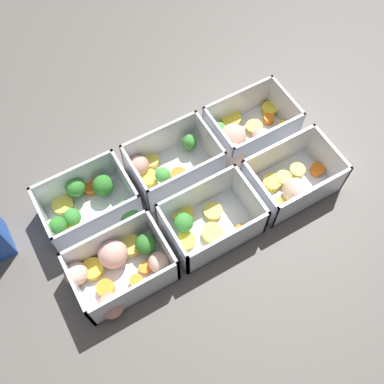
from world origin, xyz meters
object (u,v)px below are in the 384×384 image
Objects in this scene: container_near_right at (291,182)px; container_far_right at (244,135)px; container_near_left at (119,268)px; container_far_left at (90,205)px; container_far_center at (169,165)px; container_near_center at (207,222)px.

container_near_right is 0.82× the size of container_far_right.
container_far_left is at bearing 87.49° from container_near_left.
container_far_left is 0.99× the size of container_far_center.
container_near_center is 0.99× the size of container_far_center.
container_far_left is 0.16m from container_far_center.
container_near_left and container_far_center have the same top height.
container_far_left is at bearing 178.31° from container_far_right.
container_far_right is (0.16, -0.01, 0.00)m from container_far_center.
container_far_center is (-0.00, 0.13, 0.00)m from container_near_center.
container_near_center is at bearing -88.84° from container_far_center.
container_near_right and container_far_center have the same top height.
container_near_left is 1.10× the size of container_near_right.
container_near_center is 0.99× the size of container_near_right.
container_near_right is 0.23m from container_far_center.
container_near_left is 1.11× the size of container_far_left.
container_near_left and container_near_center have the same top height.
container_far_right is (0.32, 0.12, 0.00)m from container_near_left.
container_far_left is (-0.16, 0.13, 0.00)m from container_near_center.
container_near_left and container_near_right have the same top height.
container_far_right is (-0.02, 0.13, 0.00)m from container_near_right.
container_far_center is at bearing 91.16° from container_near_center.
container_near_right is at bearing -22.52° from container_far_left.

